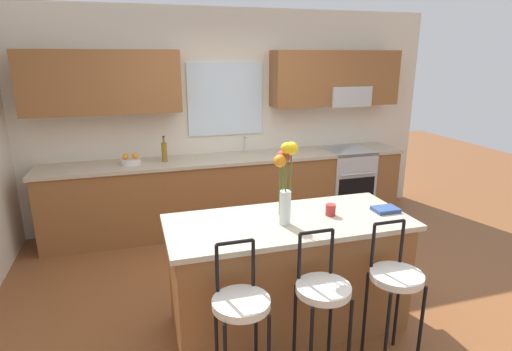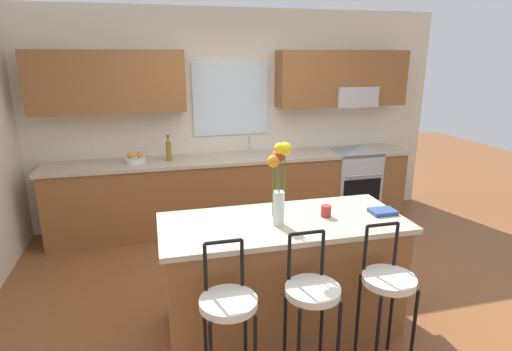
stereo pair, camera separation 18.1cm
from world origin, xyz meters
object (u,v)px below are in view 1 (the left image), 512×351
Objects in this scene: bar_stool_middle at (322,295)px; mug_ceramic at (331,210)px; flower_vase at (285,176)px; fruit_bowl_oranges at (131,161)px; bar_stool_near at (241,310)px; kitchen_island at (288,273)px; bottle_olive_oil at (164,152)px; cookbook at (385,209)px; bar_stool_far at (395,282)px; oven_range at (345,182)px.

bar_stool_middle is 0.78m from mug_ceramic.
fruit_bowl_oranges is (-1.08, 2.19, -0.33)m from flower_vase.
fruit_bowl_oranges is at bearing 102.20° from bar_stool_near.
kitchen_island is 6.12× the size of bottle_olive_oil.
bottle_olive_oil is at bearing 105.34° from bar_stool_middle.
fruit_bowl_oranges reaches higher than mug_ceramic.
fruit_bowl_oranges is at bearing 124.96° from mug_ceramic.
bar_stool_middle is 3.00m from fruit_bowl_oranges.
fruit_bowl_oranges reaches higher than cookbook.
mug_ceramic is 0.37× the size of fruit_bowl_oranges.
bar_stool_near is 1.10m from bar_stool_far.
bar_stool_far is 0.73m from mug_ceramic.
cookbook is (0.82, 0.56, 0.30)m from bar_stool_middle.
bar_stool_far is (0.55, 0.00, 0.00)m from bar_stool_middle.
flower_vase reaches higher than kitchen_island.
flower_vase is at bearing -135.54° from kitchen_island.
mug_ceramic is at bearing -0.57° from kitchen_island.
oven_range is 10.22× the size of mug_ceramic.
bar_stool_near is 2.79m from bottle_olive_oil.
mug_ceramic is at bearing 8.05° from flower_vase.
fruit_bowl_oranges is at bearing 180.00° from bottle_olive_oil.
bar_stool_near is at bearing 180.00° from bar_stool_middle.
kitchen_island is at bearing 90.00° from bar_stool_middle.
bottle_olive_oil reaches higher than oven_range.
bar_stool_middle is (-1.66, -2.73, 0.18)m from oven_range.
flower_vase reaches higher than cookbook.
oven_range is 0.88× the size of bar_stool_middle.
flower_vase is 2.62× the size of fruit_bowl_oranges.
bar_stool_near is 1.00× the size of bar_stool_middle.
bar_stool_near is at bearing -129.05° from oven_range.
cookbook is at bearing 64.76° from bar_stool_far.
bar_stool_middle reaches higher than cookbook.
bar_stool_middle is at bearing -83.57° from flower_vase.
bottle_olive_oil is (-2.42, 0.02, 0.58)m from oven_range.
bar_stool_far is 3.07m from bottle_olive_oil.
bottle_olive_oil is (-1.10, 2.14, 0.08)m from mug_ceramic.
bottle_olive_oil reaches higher than mug_ceramic.
flower_vase reaches higher than bar_stool_near.
cookbook is (0.82, -0.06, 0.47)m from kitchen_island.
flower_vase is at bearing -171.95° from mug_ceramic.
mug_ceramic is (-0.20, 0.62, 0.33)m from bar_stool_far.
fruit_bowl_oranges is 0.78× the size of bottle_olive_oil.
flower_vase reaches higher than mug_ceramic.
kitchen_island is 9.43× the size of cookbook.
bar_stool_far is at bearing -48.40° from kitchen_island.
bar_stool_near is 2.83m from fruit_bowl_oranges.
bar_stool_near is 5.21× the size of cookbook.
bar_stool_near and bar_stool_far have the same top height.
bar_stool_middle is 0.55m from bar_stool_far.
flower_vase is (-0.06, 0.56, 0.66)m from bar_stool_middle.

